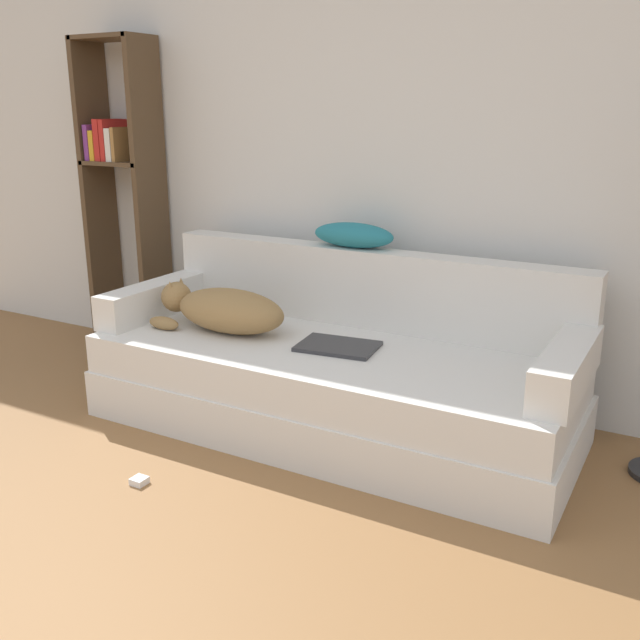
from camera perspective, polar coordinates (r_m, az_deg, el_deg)
The scene contains 10 objects.
wall_back at distance 3.71m, azimuth 4.16°, elevation 14.90°, with size 6.89×0.06×2.70m.
couch at distance 3.34m, azimuth 0.81°, elevation -5.50°, with size 2.24×0.91×0.41m.
couch_backrest at distance 3.54m, azimuth 3.79°, elevation 2.59°, with size 2.20×0.15×0.38m.
couch_arm_left at distance 3.82m, azimuth -13.10°, elevation 1.62°, with size 0.15×0.72×0.17m.
couch_arm_right at distance 2.91m, azimuth 19.16°, elevation -3.62°, with size 0.15×0.72×0.17m.
dog at distance 3.49m, azimuth -7.71°, elevation 0.83°, with size 0.70×0.31×0.22m.
laptop at distance 3.24m, azimuth 1.44°, elevation -2.12°, with size 0.38×0.29×0.02m.
throw_pillow at distance 3.54m, azimuth 2.69°, elevation 6.80°, with size 0.42×0.18×0.12m.
bookshelf at distance 4.48m, azimuth -15.61°, elevation 10.77°, with size 0.46×0.26×1.85m.
power_adapter at distance 3.04m, azimuth -14.26°, elevation -12.36°, with size 0.06×0.06×0.03m.
Camera 1 is at (1.58, -0.67, 1.46)m, focal length 40.00 mm.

